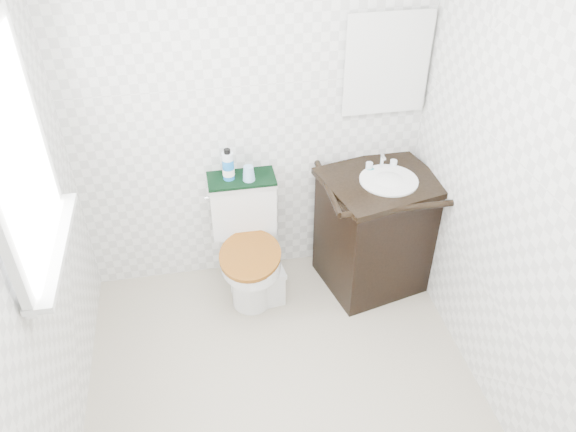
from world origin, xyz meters
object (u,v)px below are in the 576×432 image
object	(u,v)px
trash_bin	(271,286)
cup	(249,173)
mouthwash_bottle	(228,165)
toilet	(247,247)
vanity	(377,229)

from	to	relation	value
trash_bin	cup	size ratio (longest dim) A/B	2.74
trash_bin	mouthwash_bottle	bearing A→B (deg)	124.95
toilet	mouthwash_bottle	xyz separation A→B (m)	(-0.08, 0.12, 0.56)
toilet	cup	bearing A→B (deg)	63.10
toilet	vanity	size ratio (longest dim) A/B	0.87
mouthwash_bottle	vanity	bearing A→B (deg)	-11.46
vanity	cup	xyz separation A→B (m)	(-0.81, 0.15, 0.43)
trash_bin	cup	world-z (taller)	cup
toilet	mouthwash_bottle	world-z (taller)	mouthwash_bottle
cup	vanity	bearing A→B (deg)	-10.52
vanity	toilet	bearing A→B (deg)	175.70
toilet	cup	xyz separation A→B (m)	(0.04, 0.09, 0.51)
mouthwash_bottle	cup	bearing A→B (deg)	-17.67
trash_bin	mouthwash_bottle	size ratio (longest dim) A/B	1.27
mouthwash_bottle	toilet	bearing A→B (deg)	-58.74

